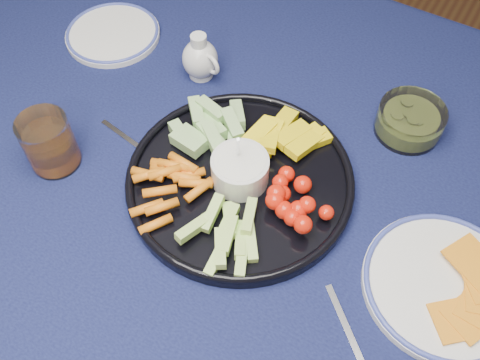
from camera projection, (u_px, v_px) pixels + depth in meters
The scene contains 9 objects.
dining_table at pixel (208, 169), 1.00m from camera, with size 1.67×1.07×0.75m.
crudite_platter at pixel (239, 176), 0.86m from camera, with size 0.37×0.37×0.12m.
creamer_pitcher at pixel (200, 59), 0.99m from camera, with size 0.09×0.07×0.09m.
pickle_bowl at pixel (410, 122), 0.92m from camera, with size 0.11×0.11×0.05m.
cheese_plate at pixel (445, 284), 0.76m from camera, with size 0.23×0.23×0.03m.
juice_tumbler at pixel (50, 145), 0.87m from camera, with size 0.08×0.08×0.10m.
fork_left at pixel (137, 146), 0.92m from camera, with size 0.15×0.04×0.00m.
fork_right at pixel (354, 346), 0.72m from camera, with size 0.13×0.12×0.00m.
side_plate_extra at pixel (113, 34), 1.08m from camera, with size 0.19×0.19×0.02m.
Camera 1 is at (0.35, -0.48, 1.47)m, focal length 40.00 mm.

